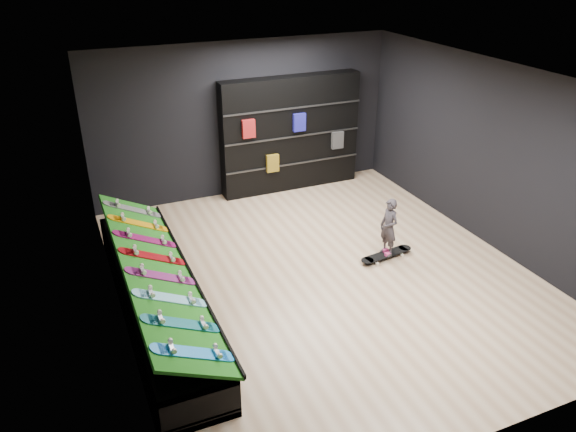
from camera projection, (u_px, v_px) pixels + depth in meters
name	position (u px, v px, depth m)	size (l,w,h in m)	color
floor	(323.00, 274.00, 8.67)	(6.00, 7.00, 0.01)	tan
ceiling	(329.00, 79.00, 7.34)	(6.00, 7.00, 0.01)	white
wall_back	(244.00, 119.00, 10.88)	(6.00, 0.02, 3.00)	black
wall_front	(499.00, 322.00, 5.12)	(6.00, 0.02, 3.00)	black
wall_left	(109.00, 222.00, 6.94)	(0.02, 7.00, 3.00)	black
wall_right	(491.00, 155.00, 9.07)	(0.02, 7.00, 3.00)	black
display_rack	(156.00, 298.00, 7.65)	(0.90, 4.50, 0.50)	black
turf_ramp	(156.00, 268.00, 7.46)	(1.00, 4.50, 0.04)	#13590E
back_shelving	(290.00, 134.00, 11.21)	(2.87, 0.33, 2.29)	black
floor_skateboard	(386.00, 256.00, 9.06)	(0.98, 0.22, 0.09)	black
child	(388.00, 238.00, 8.92)	(0.22, 0.15, 0.57)	black
display_board_0	(194.00, 353.00, 5.89)	(0.98, 0.22, 0.09)	blue
display_board_1	(181.00, 323.00, 6.34)	(0.98, 0.22, 0.09)	#0C8C99
display_board_2	(171.00, 298.00, 6.79)	(0.98, 0.22, 0.09)	#0CB2E5
display_board_3	(161.00, 276.00, 7.23)	(0.98, 0.22, 0.09)	#2626BF
display_board_4	(153.00, 256.00, 7.68)	(0.98, 0.22, 0.09)	red
display_board_5	(145.00, 239.00, 8.13)	(0.98, 0.22, 0.09)	#E5198C
display_board_6	(139.00, 223.00, 8.57)	(0.98, 0.22, 0.09)	yellow
display_board_7	(133.00, 209.00, 9.02)	(0.98, 0.22, 0.09)	black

